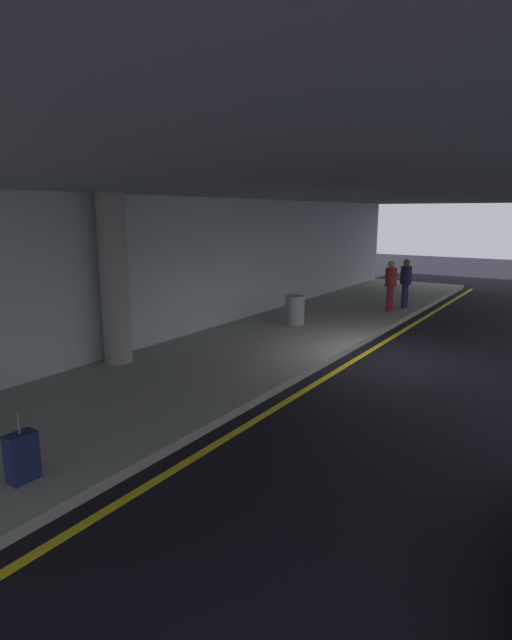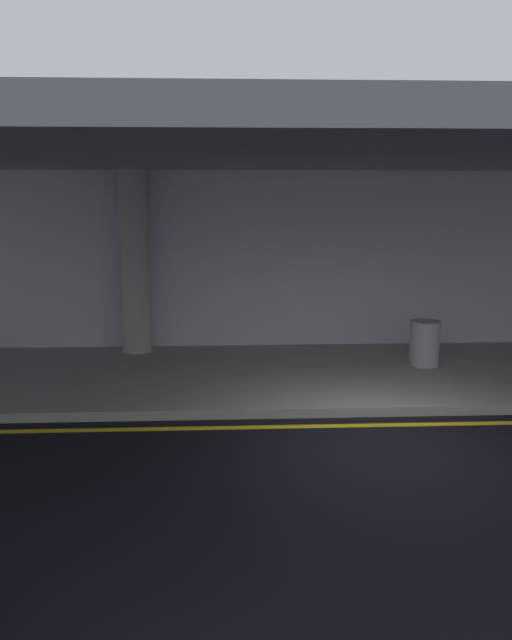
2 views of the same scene
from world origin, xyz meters
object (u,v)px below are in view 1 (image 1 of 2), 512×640
trash_bin_steel (295,310)px  support_column_left_mid (114,280)px  person_waiting_for_ride (406,280)px  traveler_with_luggage (391,282)px  suitcase_upright_primary (22,457)px

trash_bin_steel → support_column_left_mid: bearing=166.2°
trash_bin_steel → person_waiting_for_ride: bearing=-23.2°
traveler_with_luggage → suitcase_upright_primary: (-13.31, 0.06, -0.65)m
traveler_with_luggage → trash_bin_steel: size_ratio=1.98×
traveler_with_luggage → person_waiting_for_ride: 0.89m
person_waiting_for_ride → suitcase_upright_primary: (-14.16, 0.29, -0.65)m
person_waiting_for_ride → suitcase_upright_primary: size_ratio=1.87×
traveler_with_luggage → person_waiting_for_ride: bearing=63.3°
suitcase_upright_primary → traveler_with_luggage: bearing=25.9°
traveler_with_luggage → support_column_left_mid: bearing=-119.4°
suitcase_upright_primary → trash_bin_steel: suitcase_upright_primary is taller
suitcase_upright_primary → person_waiting_for_ride: bearing=25.0°
person_waiting_for_ride → suitcase_upright_primary: bearing=-7.6°
suitcase_upright_primary → trash_bin_steel: size_ratio=1.06×
support_column_left_mid → traveler_with_luggage: (9.12, -3.02, -0.86)m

